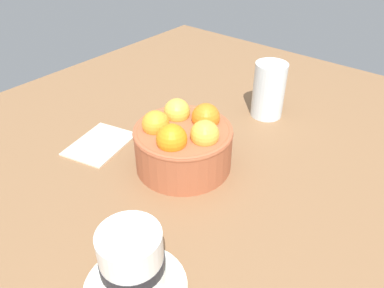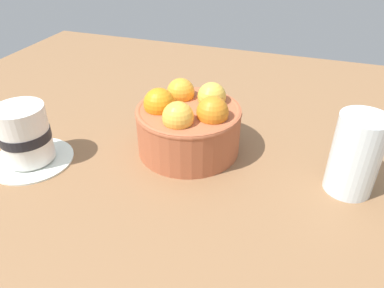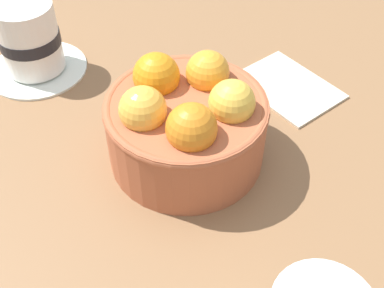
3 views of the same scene
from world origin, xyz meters
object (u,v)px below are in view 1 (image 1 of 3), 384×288
coffee_cup (132,265)px  water_glass (269,90)px  terracotta_bowl (183,142)px  folded_napkin (100,143)px

coffee_cup → water_glass: bearing=-169.0°
terracotta_bowl → water_glass: size_ratio=1.44×
terracotta_bowl → water_glass: bearing=175.1°
folded_napkin → terracotta_bowl: bearing=107.6°
terracotta_bowl → coffee_cup: 23.96cm
terracotta_bowl → coffee_cup: (21.39, 10.79, -0.58)cm
coffee_cup → water_glass: 45.90cm
terracotta_bowl → folded_napkin: 17.11cm
folded_napkin → coffee_cup: bearing=58.3°
terracotta_bowl → folded_napkin: (5.00, -15.75, -4.42)cm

